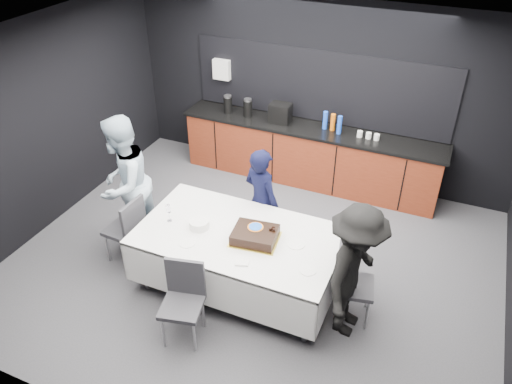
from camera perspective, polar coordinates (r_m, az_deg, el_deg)
ground at (r=6.49m, az=-0.35°, el=-8.19°), size 6.00×6.00×0.00m
room_shell at (r=5.43m, az=-0.42°, el=6.57°), size 6.04×5.04×2.82m
kitchenette at (r=7.89m, az=6.03°, el=4.80°), size 4.10×0.64×2.05m
party_table at (r=5.80m, az=-1.97°, el=-5.89°), size 2.32×1.32×0.78m
cake_assembly at (r=5.58m, az=-0.11°, el=-4.95°), size 0.57×0.49×0.17m
plate_stack at (r=5.81m, az=-6.50°, el=-3.64°), size 0.24×0.24×0.10m
loose_plate_near at (r=5.63m, az=-7.86°, el=-5.80°), size 0.18×0.18×0.01m
loose_plate_right_a at (r=5.58m, az=4.59°, el=-5.96°), size 0.20×0.20×0.01m
loose_plate_right_b at (r=5.27m, az=5.92°, el=-8.87°), size 0.18×0.18×0.01m
loose_plate_far at (r=5.90m, az=0.17°, el=-3.31°), size 0.22×0.22×0.01m
fork_pile at (r=5.31m, az=-1.61°, el=-8.11°), size 0.16×0.13×0.02m
champagne_flute at (r=5.90m, az=-9.99°, el=-2.01°), size 0.06×0.06×0.22m
chair_left at (r=6.43m, az=-14.40°, el=-3.77°), size 0.44×0.44×0.92m
chair_right at (r=5.59m, az=10.43°, el=-9.79°), size 0.50×0.50×0.92m
chair_near at (r=5.39m, az=-8.29°, el=-11.61°), size 0.50×0.50×0.92m
person_center at (r=6.29m, az=0.62°, el=-1.08°), size 0.64×0.54×1.49m
person_left at (r=6.55m, az=-14.88°, el=0.93°), size 0.79×0.96×1.82m
person_right at (r=5.29m, az=11.18°, el=-9.00°), size 0.69×1.09×1.61m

